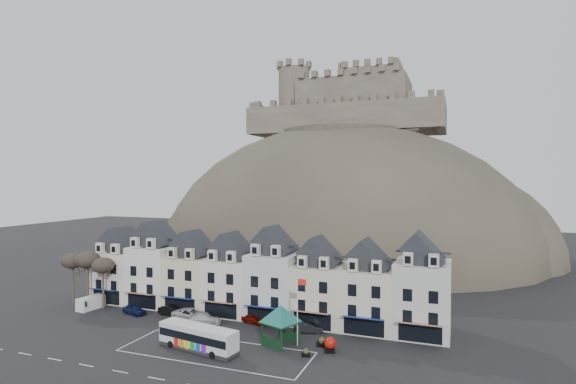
% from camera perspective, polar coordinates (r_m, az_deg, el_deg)
% --- Properties ---
extents(ground, '(300.00, 300.00, 0.00)m').
position_cam_1_polar(ground, '(55.35, -11.73, -19.40)').
color(ground, black).
rests_on(ground, ground).
extents(coach_bay_markings, '(22.00, 7.50, 0.01)m').
position_cam_1_polar(coach_bay_markings, '(55.38, -9.14, -19.37)').
color(coach_bay_markings, silver).
rests_on(coach_bay_markings, ground).
extents(townhouse_terrace, '(54.40, 9.35, 11.80)m').
position_cam_1_polar(townhouse_terrace, '(67.25, -4.21, -10.87)').
color(townhouse_terrace, white).
rests_on(townhouse_terrace, ground).
extents(castle_hill, '(100.00, 76.00, 68.00)m').
position_cam_1_polar(castle_hill, '(117.30, 7.35, -8.10)').
color(castle_hill, '#3D382F').
rests_on(castle_hill, ground).
extents(castle, '(50.20, 22.20, 22.00)m').
position_cam_1_polar(castle, '(124.30, 7.83, 11.01)').
color(castle, brown).
rests_on(castle, ground).
extents(tree_left_far, '(3.61, 3.61, 8.24)m').
position_cam_1_polar(tree_left_far, '(79.47, -25.63, -7.91)').
color(tree_left_far, '#3C3026').
rests_on(tree_left_far, ground).
extents(tree_left_mid, '(3.78, 3.78, 8.64)m').
position_cam_1_polar(tree_left_mid, '(77.30, -24.09, -7.90)').
color(tree_left_mid, '#3C3026').
rests_on(tree_left_mid, ground).
extents(tree_left_near, '(3.43, 3.43, 7.84)m').
position_cam_1_polar(tree_left_near, '(75.36, -22.44, -8.66)').
color(tree_left_near, '#3C3026').
rests_on(tree_left_near, ground).
extents(bus, '(10.45, 4.08, 2.88)m').
position_cam_1_polar(bus, '(55.55, -11.35, -17.57)').
color(bus, '#262628').
rests_on(bus, ground).
extents(bus_shelter, '(7.06, 7.06, 4.81)m').
position_cam_1_polar(bus_shelter, '(55.56, -0.96, -15.22)').
color(bus_shelter, black).
rests_on(bus_shelter, ground).
extents(red_buoy, '(1.40, 1.40, 1.71)m').
position_cam_1_polar(red_buoy, '(54.60, 5.36, -18.70)').
color(red_buoy, black).
rests_on(red_buoy, ground).
extents(flagpole, '(1.20, 0.21, 8.31)m').
position_cam_1_polar(flagpole, '(54.98, 1.29, -14.30)').
color(flagpole, silver).
rests_on(flagpole, ground).
extents(white_van, '(2.22, 4.30, 1.89)m').
position_cam_1_polar(white_van, '(76.84, -23.74, -12.75)').
color(white_van, white).
rests_on(white_van, ground).
extents(planter_west, '(1.04, 0.71, 0.94)m').
position_cam_1_polar(planter_west, '(53.25, 2.30, -19.71)').
color(planter_west, black).
rests_on(planter_west, ground).
extents(planter_east, '(1.21, 0.80, 1.15)m').
position_cam_1_polar(planter_east, '(56.11, 4.33, -18.47)').
color(planter_east, black).
rests_on(planter_east, ground).
extents(car_navy, '(4.38, 2.69, 1.39)m').
position_cam_1_polar(car_navy, '(71.74, -18.92, -13.94)').
color(car_navy, '#0D1743').
rests_on(car_navy, ground).
extents(car_black, '(4.48, 2.13, 1.42)m').
position_cam_1_polar(car_black, '(69.64, -14.53, -14.37)').
color(car_black, black).
rests_on(car_black, ground).
extents(car_silver, '(5.63, 2.83, 1.56)m').
position_cam_1_polar(car_silver, '(66.99, -12.16, -14.94)').
color(car_silver, silver).
rests_on(car_silver, ground).
extents(car_white, '(4.74, 3.07, 1.28)m').
position_cam_1_polar(car_white, '(64.97, -10.48, -15.59)').
color(car_white, silver).
rests_on(car_white, ground).
extents(car_maroon, '(3.92, 2.42, 1.24)m').
position_cam_1_polar(car_maroon, '(64.31, -4.39, -15.77)').
color(car_maroon, '#620C05').
rests_on(car_maroon, ground).
extents(car_charcoal, '(4.08, 2.51, 1.27)m').
position_cam_1_polar(car_charcoal, '(60.63, 2.63, -16.84)').
color(car_charcoal, black).
rests_on(car_charcoal, ground).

